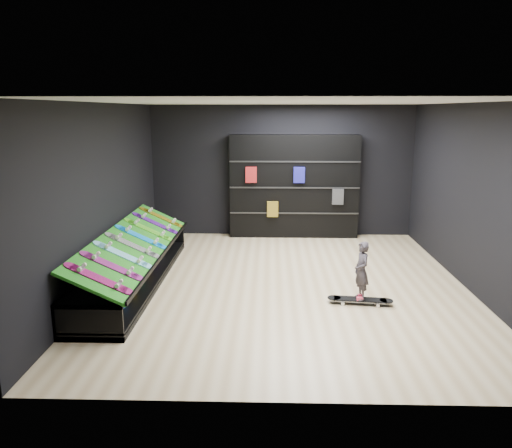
{
  "coord_description": "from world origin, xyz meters",
  "views": [
    {
      "loc": [
        -0.26,
        -8.0,
        2.89
      ],
      "look_at": [
        -0.5,
        0.2,
        1.0
      ],
      "focal_mm": 35.0,
      "sensor_mm": 36.0,
      "label": 1
    }
  ],
  "objects_px": {
    "back_shelving": "(294,186)",
    "floor_skateboard": "(360,302)",
    "display_rack": "(135,269)",
    "child": "(361,282)"
  },
  "relations": [
    {
      "from": "display_rack",
      "to": "back_shelving",
      "type": "height_order",
      "value": "back_shelving"
    },
    {
      "from": "back_shelving",
      "to": "child",
      "type": "relative_size",
      "value": 5.46
    },
    {
      "from": "display_rack",
      "to": "floor_skateboard",
      "type": "height_order",
      "value": "display_rack"
    },
    {
      "from": "display_rack",
      "to": "floor_skateboard",
      "type": "bearing_deg",
      "value": -13.06
    },
    {
      "from": "display_rack",
      "to": "floor_skateboard",
      "type": "xyz_separation_m",
      "value": [
        3.66,
        -0.85,
        -0.21
      ]
    },
    {
      "from": "floor_skateboard",
      "to": "child",
      "type": "height_order",
      "value": "child"
    },
    {
      "from": "display_rack",
      "to": "child",
      "type": "height_order",
      "value": "child"
    },
    {
      "from": "back_shelving",
      "to": "floor_skateboard",
      "type": "distance_m",
      "value": 4.4
    },
    {
      "from": "back_shelving",
      "to": "display_rack",
      "type": "bearing_deg",
      "value": -130.47
    },
    {
      "from": "display_rack",
      "to": "floor_skateboard",
      "type": "distance_m",
      "value": 3.76
    }
  ]
}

